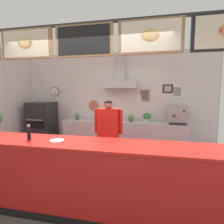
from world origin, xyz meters
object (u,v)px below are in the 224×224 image
(pizza_oven, at_px, (42,126))
(espresso_machine, at_px, (177,114))
(shop_worker, at_px, (108,136))
(potted_rosemary, at_px, (104,115))
(condiment_plate, at_px, (57,141))
(potted_basil, at_px, (147,117))
(potted_sage, at_px, (131,118))
(potted_thyme, at_px, (77,116))
(pepper_grinder, at_px, (29,132))

(pizza_oven, bearing_deg, espresso_machine, 1.22)
(pizza_oven, distance_m, shop_worker, 2.55)
(potted_rosemary, xyz_separation_m, condiment_plate, (-0.04, -2.47, -0.04))
(potted_basil, relative_size, potted_sage, 1.27)
(potted_thyme, xyz_separation_m, condiment_plate, (0.74, -2.46, -0.00))
(potted_basil, distance_m, potted_rosemary, 1.17)
(potted_basil, relative_size, potted_thyme, 1.34)
(shop_worker, xyz_separation_m, espresso_machine, (1.47, 1.26, 0.34))
(pizza_oven, bearing_deg, potted_sage, 1.75)
(pepper_grinder, bearing_deg, potted_thyme, 96.94)
(potted_thyme, height_order, pepper_grinder, pepper_grinder)
(potted_rosemary, xyz_separation_m, potted_sage, (0.76, -0.03, -0.04))
(pepper_grinder, bearing_deg, potted_basil, 56.71)
(espresso_machine, height_order, potted_sage, espresso_machine)
(pizza_oven, distance_m, condiment_plate, 2.98)
(espresso_machine, xyz_separation_m, potted_basil, (-0.74, 0.06, -0.10))
(potted_basil, xyz_separation_m, potted_rosemary, (-1.17, -0.03, 0.01))
(espresso_machine, height_order, potted_rosemary, espresso_machine)
(pizza_oven, height_order, espresso_machine, pizza_oven)
(espresso_machine, relative_size, potted_thyme, 2.66)
(shop_worker, relative_size, potted_rosemary, 6.33)
(espresso_machine, relative_size, potted_sage, 2.52)
(shop_worker, height_order, potted_basil, shop_worker)
(espresso_machine, xyz_separation_m, potted_thyme, (-2.69, 0.02, -0.13))
(pizza_oven, bearing_deg, shop_worker, -27.51)
(espresso_machine, bearing_deg, potted_rosemary, 179.07)
(pepper_grinder, relative_size, condiment_plate, 1.12)
(pizza_oven, xyz_separation_m, potted_rosemary, (1.83, 0.11, 0.36))
(shop_worker, height_order, condiment_plate, shop_worker)
(potted_rosemary, distance_m, condiment_plate, 2.47)
(pizza_oven, distance_m, potted_sage, 2.61)
(pizza_oven, distance_m, potted_thyme, 1.10)
(espresso_machine, relative_size, potted_rosemary, 1.96)
(potted_rosemary, distance_m, potted_sage, 0.76)
(pizza_oven, bearing_deg, potted_rosemary, 3.45)
(pizza_oven, bearing_deg, potted_thyme, 5.65)
(shop_worker, height_order, potted_sage, shop_worker)
(shop_worker, distance_m, potted_basil, 1.53)
(potted_basil, bearing_deg, condiment_plate, -115.76)
(pizza_oven, bearing_deg, condiment_plate, -52.84)
(pizza_oven, height_order, condiment_plate, pizza_oven)
(shop_worker, relative_size, condiment_plate, 7.75)
(potted_basil, distance_m, potted_thyme, 1.95)
(shop_worker, xyz_separation_m, potted_rosemary, (-0.44, 1.29, 0.24))
(shop_worker, distance_m, potted_thyme, 1.78)
(espresso_machine, xyz_separation_m, potted_rosemary, (-1.91, 0.03, -0.09))
(shop_worker, height_order, potted_rosemary, shop_worker)
(pizza_oven, relative_size, pepper_grinder, 6.78)
(potted_thyme, xyz_separation_m, pepper_grinder, (0.30, -2.47, 0.10))
(espresso_machine, distance_m, potted_thyme, 2.69)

